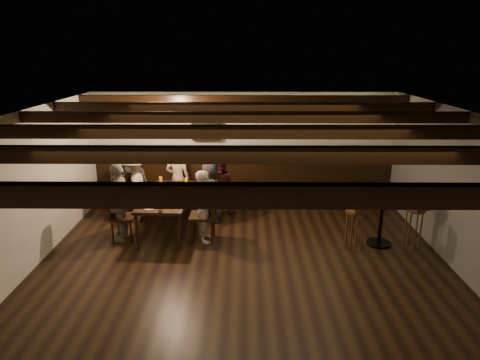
{
  "coord_description": "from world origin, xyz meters",
  "views": [
    {
      "loc": [
        -0.0,
        -5.6,
        3.24
      ],
      "look_at": [
        -0.07,
        1.3,
        1.14
      ],
      "focal_mm": 32.0,
      "sensor_mm": 36.0,
      "label": 1
    }
  ],
  "objects_px": {
    "chair_left_far": "(123,225)",
    "person_right_near": "(211,191)",
    "chair_right_far": "(204,225)",
    "high_top_table": "(382,209)",
    "person_bench_centre": "(178,179)",
    "person_bench_right": "(220,186)",
    "person_left_near": "(134,187)",
    "person_left_far": "(120,202)",
    "bar_stool_left": "(354,229)",
    "bar_stool_right": "(413,228)",
    "dining_table": "(168,198)",
    "person_right_far": "(205,206)",
    "chair_right_near": "(209,208)",
    "chair_left_near": "(137,206)",
    "person_bench_left": "(133,181)"
  },
  "relations": [
    {
      "from": "chair_right_far",
      "to": "bar_stool_left",
      "type": "relative_size",
      "value": 0.95
    },
    {
      "from": "chair_right_near",
      "to": "dining_table",
      "type": "bearing_deg",
      "value": 122.06
    },
    {
      "from": "high_top_table",
      "to": "bar_stool_left",
      "type": "relative_size",
      "value": 0.99
    },
    {
      "from": "bar_stool_left",
      "to": "bar_stool_right",
      "type": "xyz_separation_m",
      "value": [
        1.0,
        0.05,
        0.0
      ]
    },
    {
      "from": "chair_right_far",
      "to": "high_top_table",
      "type": "relative_size",
      "value": 0.96
    },
    {
      "from": "person_right_near",
      "to": "high_top_table",
      "type": "bearing_deg",
      "value": -107.22
    },
    {
      "from": "person_right_far",
      "to": "bar_stool_right",
      "type": "relative_size",
      "value": 1.26
    },
    {
      "from": "person_bench_centre",
      "to": "person_left_near",
      "type": "relative_size",
      "value": 1.0
    },
    {
      "from": "dining_table",
      "to": "person_left_far",
      "type": "relative_size",
      "value": 1.32
    },
    {
      "from": "person_right_far",
      "to": "bar_stool_left",
      "type": "bearing_deg",
      "value": -95.84
    },
    {
      "from": "person_bench_centre",
      "to": "person_left_far",
      "type": "relative_size",
      "value": 0.96
    },
    {
      "from": "chair_left_far",
      "to": "person_bench_centre",
      "type": "distance_m",
      "value": 1.71
    },
    {
      "from": "chair_left_near",
      "to": "high_top_table",
      "type": "relative_size",
      "value": 0.95
    },
    {
      "from": "person_bench_centre",
      "to": "person_left_near",
      "type": "height_order",
      "value": "person_bench_centre"
    },
    {
      "from": "chair_left_far",
      "to": "person_right_near",
      "type": "relative_size",
      "value": 0.71
    },
    {
      "from": "person_bench_centre",
      "to": "bar_stool_right",
      "type": "distance_m",
      "value": 4.61
    },
    {
      "from": "chair_right_far",
      "to": "high_top_table",
      "type": "height_order",
      "value": "high_top_table"
    },
    {
      "from": "person_left_far",
      "to": "bar_stool_left",
      "type": "relative_size",
      "value": 1.38
    },
    {
      "from": "bar_stool_right",
      "to": "high_top_table",
      "type": "bearing_deg",
      "value": 137.0
    },
    {
      "from": "chair_left_near",
      "to": "person_bench_left",
      "type": "relative_size",
      "value": 0.72
    },
    {
      "from": "chair_left_far",
      "to": "chair_right_near",
      "type": "relative_size",
      "value": 1.0
    },
    {
      "from": "chair_right_near",
      "to": "bar_stool_left",
      "type": "xyz_separation_m",
      "value": [
        2.53,
        -1.24,
        0.11
      ]
    },
    {
      "from": "dining_table",
      "to": "high_top_table",
      "type": "relative_size",
      "value": 1.84
    },
    {
      "from": "chair_left_far",
      "to": "person_bench_right",
      "type": "xyz_separation_m",
      "value": [
        1.66,
        1.3,
        0.32
      ]
    },
    {
      "from": "bar_stool_left",
      "to": "person_left_far",
      "type": "bearing_deg",
      "value": 151.35
    },
    {
      "from": "chair_right_far",
      "to": "person_left_far",
      "type": "height_order",
      "value": "person_left_far"
    },
    {
      "from": "high_top_table",
      "to": "person_right_near",
      "type": "bearing_deg",
      "value": 160.89
    },
    {
      "from": "chair_right_near",
      "to": "chair_right_far",
      "type": "xyz_separation_m",
      "value": [
        -0.03,
        -0.9,
        0.03
      ]
    },
    {
      "from": "person_left_near",
      "to": "high_top_table",
      "type": "xyz_separation_m",
      "value": [
        4.49,
        -1.09,
        -0.02
      ]
    },
    {
      "from": "person_right_near",
      "to": "bar_stool_left",
      "type": "relative_size",
      "value": 1.21
    },
    {
      "from": "person_left_near",
      "to": "person_left_far",
      "type": "relative_size",
      "value": 0.96
    },
    {
      "from": "person_right_far",
      "to": "high_top_table",
      "type": "bearing_deg",
      "value": -90.72
    },
    {
      "from": "chair_right_far",
      "to": "person_bench_right",
      "type": "bearing_deg",
      "value": -7.58
    },
    {
      "from": "person_bench_centre",
      "to": "high_top_table",
      "type": "bearing_deg",
      "value": 157.84
    },
    {
      "from": "person_bench_right",
      "to": "person_right_far",
      "type": "bearing_deg",
      "value": 83.66
    },
    {
      "from": "person_left_far",
      "to": "bar_stool_left",
      "type": "height_order",
      "value": "person_left_far"
    },
    {
      "from": "chair_left_far",
      "to": "high_top_table",
      "type": "relative_size",
      "value": 0.87
    },
    {
      "from": "dining_table",
      "to": "bar_stool_left",
      "type": "height_order",
      "value": "bar_stool_left"
    },
    {
      "from": "dining_table",
      "to": "bar_stool_left",
      "type": "bearing_deg",
      "value": -12.19
    },
    {
      "from": "person_bench_centre",
      "to": "bar_stool_left",
      "type": "xyz_separation_m",
      "value": [
        3.23,
        -1.87,
        -0.3
      ]
    },
    {
      "from": "chair_right_far",
      "to": "bar_stool_left",
      "type": "xyz_separation_m",
      "value": [
        2.55,
        -0.34,
        0.08
      ]
    },
    {
      "from": "chair_left_near",
      "to": "person_bench_right",
      "type": "height_order",
      "value": "person_bench_right"
    },
    {
      "from": "person_bench_right",
      "to": "person_left_near",
      "type": "bearing_deg",
      "value": 15.26
    },
    {
      "from": "dining_table",
      "to": "chair_left_near",
      "type": "relative_size",
      "value": 1.95
    },
    {
      "from": "person_left_near",
      "to": "high_top_table",
      "type": "distance_m",
      "value": 4.62
    },
    {
      "from": "chair_right_near",
      "to": "high_top_table",
      "type": "bearing_deg",
      "value": -107.06
    },
    {
      "from": "chair_left_near",
      "to": "chair_right_far",
      "type": "xyz_separation_m",
      "value": [
        1.41,
        -0.95,
        0.01
      ]
    },
    {
      "from": "person_bench_centre",
      "to": "bar_stool_right",
      "type": "relative_size",
      "value": 1.33
    },
    {
      "from": "person_bench_left",
      "to": "person_left_near",
      "type": "relative_size",
      "value": 0.97
    },
    {
      "from": "chair_left_near",
      "to": "chair_left_far",
      "type": "distance_m",
      "value": 0.9
    }
  ]
}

